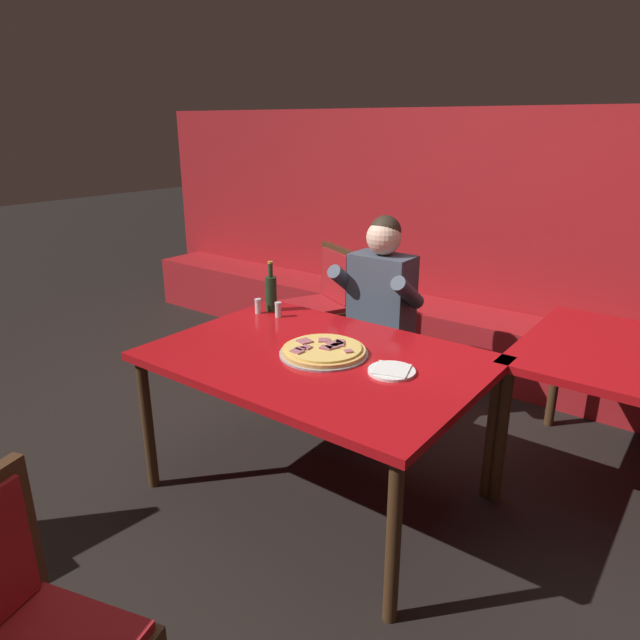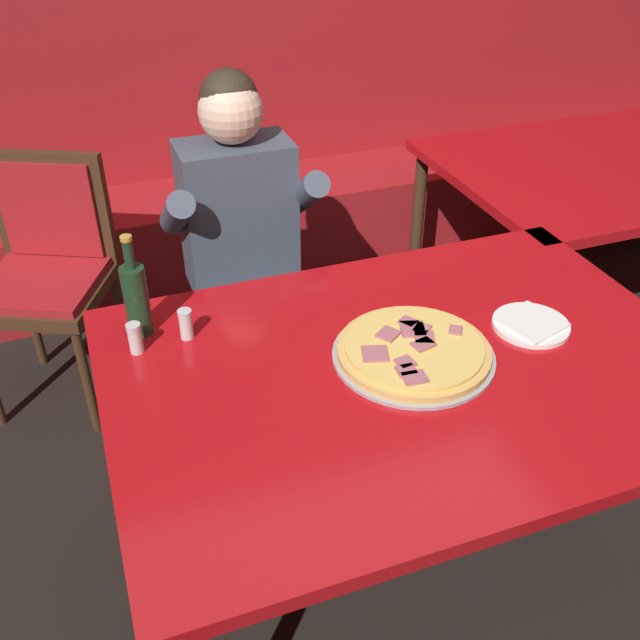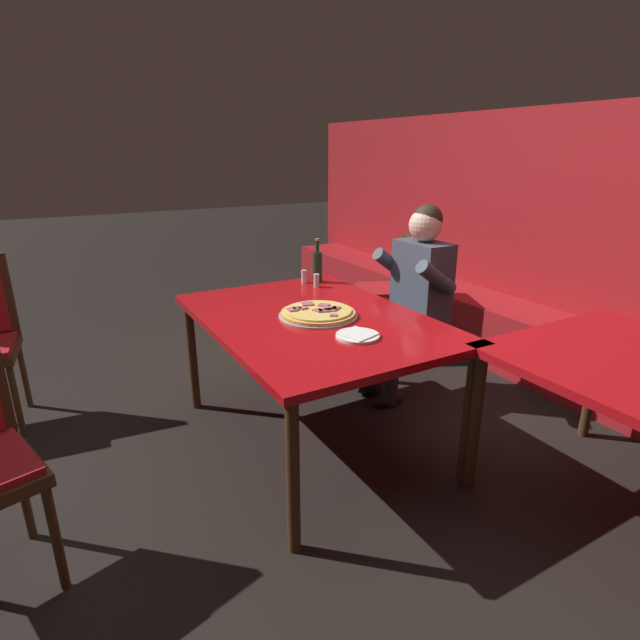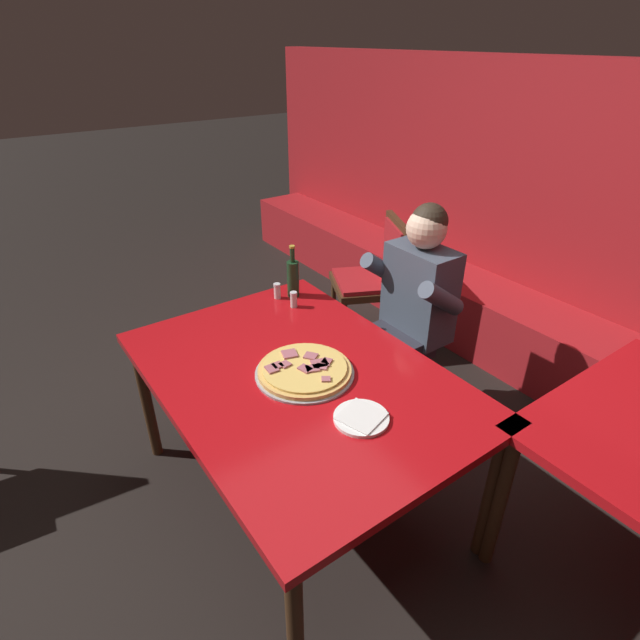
{
  "view_description": "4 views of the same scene",
  "coord_description": "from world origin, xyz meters",
  "px_view_note": "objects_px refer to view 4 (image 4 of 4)",
  "views": [
    {
      "loc": [
        1.51,
        -1.99,
        1.79
      ],
      "look_at": [
        -0.06,
        0.1,
        0.89
      ],
      "focal_mm": 32.0,
      "sensor_mm": 36.0,
      "label": 1
    },
    {
      "loc": [
        -0.71,
        -1.27,
        1.88
      ],
      "look_at": [
        -0.12,
        0.33,
        0.71
      ],
      "focal_mm": 40.0,
      "sensor_mm": 36.0,
      "label": 2
    },
    {
      "loc": [
        2.22,
        -1.22,
        1.6
      ],
      "look_at": [
        0.05,
        0.02,
        0.74
      ],
      "focal_mm": 28.0,
      "sensor_mm": 36.0,
      "label": 3
    },
    {
      "loc": [
        1.46,
        -0.92,
        2.0
      ],
      "look_at": [
        0.02,
        0.11,
        0.99
      ],
      "focal_mm": 28.0,
      "sensor_mm": 36.0,
      "label": 4
    }
  ],
  "objects_px": {
    "shaker_parmesan": "(294,300)",
    "diner_seated_blue_shirt": "(407,309)",
    "plate_white_paper": "(361,418)",
    "pizza": "(305,370)",
    "shaker_oregano": "(277,292)",
    "main_dining_table": "(298,385)",
    "dining_chair_near_left": "(377,274)",
    "beer_bottle": "(293,277)"
  },
  "relations": [
    {
      "from": "dining_chair_near_left",
      "to": "pizza",
      "type": "bearing_deg",
      "value": -53.23
    },
    {
      "from": "main_dining_table",
      "to": "dining_chair_near_left",
      "type": "height_order",
      "value": "dining_chair_near_left"
    },
    {
      "from": "pizza",
      "to": "shaker_parmesan",
      "type": "height_order",
      "value": "shaker_parmesan"
    },
    {
      "from": "main_dining_table",
      "to": "beer_bottle",
      "type": "relative_size",
      "value": 5.26
    },
    {
      "from": "shaker_parmesan",
      "to": "main_dining_table",
      "type": "bearing_deg",
      "value": -31.34
    },
    {
      "from": "main_dining_table",
      "to": "plate_white_paper",
      "type": "bearing_deg",
      "value": 5.13
    },
    {
      "from": "main_dining_table",
      "to": "beer_bottle",
      "type": "distance_m",
      "value": 0.75
    },
    {
      "from": "plate_white_paper",
      "to": "shaker_oregano",
      "type": "height_order",
      "value": "shaker_oregano"
    },
    {
      "from": "shaker_parmesan",
      "to": "diner_seated_blue_shirt",
      "type": "bearing_deg",
      "value": 60.4
    },
    {
      "from": "main_dining_table",
      "to": "beer_bottle",
      "type": "height_order",
      "value": "beer_bottle"
    },
    {
      "from": "shaker_parmesan",
      "to": "diner_seated_blue_shirt",
      "type": "distance_m",
      "value": 0.62
    },
    {
      "from": "main_dining_table",
      "to": "plate_white_paper",
      "type": "height_order",
      "value": "plate_white_paper"
    },
    {
      "from": "beer_bottle",
      "to": "shaker_parmesan",
      "type": "height_order",
      "value": "beer_bottle"
    },
    {
      "from": "shaker_oregano",
      "to": "shaker_parmesan",
      "type": "bearing_deg",
      "value": 7.74
    },
    {
      "from": "pizza",
      "to": "beer_bottle",
      "type": "bearing_deg",
      "value": 150.98
    },
    {
      "from": "main_dining_table",
      "to": "pizza",
      "type": "bearing_deg",
      "value": 49.3
    },
    {
      "from": "main_dining_table",
      "to": "shaker_parmesan",
      "type": "height_order",
      "value": "shaker_parmesan"
    },
    {
      "from": "main_dining_table",
      "to": "shaker_oregano",
      "type": "height_order",
      "value": "shaker_oregano"
    },
    {
      "from": "main_dining_table",
      "to": "shaker_oregano",
      "type": "relative_size",
      "value": 17.87
    },
    {
      "from": "main_dining_table",
      "to": "dining_chair_near_left",
      "type": "xyz_separation_m",
      "value": [
        -0.87,
        1.22,
        -0.12
      ]
    },
    {
      "from": "dining_chair_near_left",
      "to": "plate_white_paper",
      "type": "bearing_deg",
      "value": -43.29
    },
    {
      "from": "main_dining_table",
      "to": "diner_seated_blue_shirt",
      "type": "height_order",
      "value": "diner_seated_blue_shirt"
    },
    {
      "from": "diner_seated_blue_shirt",
      "to": "dining_chair_near_left",
      "type": "distance_m",
      "value": 0.77
    },
    {
      "from": "beer_bottle",
      "to": "shaker_parmesan",
      "type": "bearing_deg",
      "value": -31.88
    },
    {
      "from": "pizza",
      "to": "shaker_oregano",
      "type": "height_order",
      "value": "shaker_oregano"
    },
    {
      "from": "pizza",
      "to": "beer_bottle",
      "type": "xyz_separation_m",
      "value": [
        -0.64,
        0.36,
        0.09
      ]
    },
    {
      "from": "shaker_oregano",
      "to": "diner_seated_blue_shirt",
      "type": "height_order",
      "value": "diner_seated_blue_shirt"
    },
    {
      "from": "pizza",
      "to": "diner_seated_blue_shirt",
      "type": "distance_m",
      "value": 0.86
    },
    {
      "from": "pizza",
      "to": "diner_seated_blue_shirt",
      "type": "bearing_deg",
      "value": 105.44
    },
    {
      "from": "shaker_oregano",
      "to": "plate_white_paper",
      "type": "bearing_deg",
      "value": -14.05
    },
    {
      "from": "pizza",
      "to": "shaker_parmesan",
      "type": "distance_m",
      "value": 0.61
    },
    {
      "from": "beer_bottle",
      "to": "dining_chair_near_left",
      "type": "height_order",
      "value": "beer_bottle"
    },
    {
      "from": "plate_white_paper",
      "to": "pizza",
      "type": "bearing_deg",
      "value": -178.32
    },
    {
      "from": "pizza",
      "to": "shaker_oregano",
      "type": "bearing_deg",
      "value": 158.07
    },
    {
      "from": "beer_bottle",
      "to": "shaker_parmesan",
      "type": "distance_m",
      "value": 0.15
    },
    {
      "from": "main_dining_table",
      "to": "diner_seated_blue_shirt",
      "type": "distance_m",
      "value": 0.87
    },
    {
      "from": "pizza",
      "to": "main_dining_table",
      "type": "bearing_deg",
      "value": -130.7
    },
    {
      "from": "plate_white_paper",
      "to": "beer_bottle",
      "type": "height_order",
      "value": "beer_bottle"
    },
    {
      "from": "main_dining_table",
      "to": "pizza",
      "type": "height_order",
      "value": "pizza"
    },
    {
      "from": "plate_white_paper",
      "to": "diner_seated_blue_shirt",
      "type": "relative_size",
      "value": 0.16
    },
    {
      "from": "plate_white_paper",
      "to": "shaker_parmesan",
      "type": "bearing_deg",
      "value": 162.82
    },
    {
      "from": "main_dining_table",
      "to": "dining_chair_near_left",
      "type": "bearing_deg",
      "value": 125.6
    }
  ]
}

